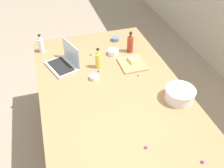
{
  "coord_description": "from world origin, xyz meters",
  "views": [
    {
      "loc": [
        1.51,
        -0.45,
        2.27
      ],
      "look_at": [
        0.0,
        0.0,
        0.95
      ],
      "focal_mm": 39.37,
      "sensor_mm": 36.0,
      "label": 1
    }
  ],
  "objects_px": {
    "butter_stick_left": "(131,60)",
    "ramekin_small": "(115,39)",
    "laptop": "(65,62)",
    "ramekin_medium": "(94,77)",
    "mixing_bowl_large": "(180,94)",
    "bottle_oil": "(98,60)",
    "bottle_vinegar": "(41,45)",
    "cutting_board": "(132,64)",
    "ramekin_wide": "(113,52)",
    "bottle_soy": "(130,44)"
  },
  "relations": [
    {
      "from": "bottle_vinegar",
      "to": "cutting_board",
      "type": "xyz_separation_m",
      "value": [
        0.49,
        0.81,
        -0.07
      ]
    },
    {
      "from": "butter_stick_left",
      "to": "ramekin_small",
      "type": "distance_m",
      "value": 0.46
    },
    {
      "from": "bottle_soy",
      "to": "butter_stick_left",
      "type": "xyz_separation_m",
      "value": [
        0.2,
        -0.06,
        -0.05
      ]
    },
    {
      "from": "cutting_board",
      "to": "bottle_oil",
      "type": "bearing_deg",
      "value": -99.37
    },
    {
      "from": "laptop",
      "to": "bottle_oil",
      "type": "relative_size",
      "value": 1.79
    },
    {
      "from": "mixing_bowl_large",
      "to": "bottle_oil",
      "type": "height_order",
      "value": "bottle_oil"
    },
    {
      "from": "laptop",
      "to": "bottle_oil",
      "type": "bearing_deg",
      "value": 69.4
    },
    {
      "from": "mixing_bowl_large",
      "to": "bottle_vinegar",
      "type": "bearing_deg",
      "value": -136.32
    },
    {
      "from": "laptop",
      "to": "ramekin_medium",
      "type": "relative_size",
      "value": 4.68
    },
    {
      "from": "mixing_bowl_large",
      "to": "ramekin_wide",
      "type": "relative_size",
      "value": 2.26
    },
    {
      "from": "bottle_soy",
      "to": "bottle_oil",
      "type": "height_order",
      "value": "bottle_soy"
    },
    {
      "from": "bottle_oil",
      "to": "butter_stick_left",
      "type": "height_order",
      "value": "bottle_oil"
    },
    {
      "from": "ramekin_wide",
      "to": "mixing_bowl_large",
      "type": "bearing_deg",
      "value": 21.82
    },
    {
      "from": "bottle_vinegar",
      "to": "butter_stick_left",
      "type": "xyz_separation_m",
      "value": [
        0.46,
        0.81,
        -0.04
      ]
    },
    {
      "from": "bottle_oil",
      "to": "cutting_board",
      "type": "bearing_deg",
      "value": 80.63
    },
    {
      "from": "cutting_board",
      "to": "ramekin_wide",
      "type": "bearing_deg",
      "value": -152.14
    },
    {
      "from": "bottle_vinegar",
      "to": "cutting_board",
      "type": "height_order",
      "value": "bottle_vinegar"
    },
    {
      "from": "ramekin_small",
      "to": "mixing_bowl_large",
      "type": "bearing_deg",
      "value": 11.57
    },
    {
      "from": "bottle_soy",
      "to": "butter_stick_left",
      "type": "relative_size",
      "value": 2.0
    },
    {
      "from": "bottle_oil",
      "to": "cutting_board",
      "type": "xyz_separation_m",
      "value": [
        0.05,
        0.32,
        -0.07
      ]
    },
    {
      "from": "mixing_bowl_large",
      "to": "ramekin_medium",
      "type": "height_order",
      "value": "mixing_bowl_large"
    },
    {
      "from": "mixing_bowl_large",
      "to": "ramekin_wide",
      "type": "distance_m",
      "value": 0.85
    },
    {
      "from": "bottle_oil",
      "to": "cutting_board",
      "type": "relative_size",
      "value": 0.78
    },
    {
      "from": "cutting_board",
      "to": "ramekin_medium",
      "type": "relative_size",
      "value": 3.37
    },
    {
      "from": "mixing_bowl_large",
      "to": "bottle_oil",
      "type": "distance_m",
      "value": 0.8
    },
    {
      "from": "butter_stick_left",
      "to": "ramekin_wide",
      "type": "bearing_deg",
      "value": -149.09
    },
    {
      "from": "laptop",
      "to": "mixing_bowl_large",
      "type": "relative_size",
      "value": 1.52
    },
    {
      "from": "butter_stick_left",
      "to": "cutting_board",
      "type": "bearing_deg",
      "value": 0.0
    },
    {
      "from": "bottle_soy",
      "to": "butter_stick_left",
      "type": "bearing_deg",
      "value": -16.41
    },
    {
      "from": "butter_stick_left",
      "to": "ramekin_small",
      "type": "relative_size",
      "value": 1.38
    },
    {
      "from": "bottle_oil",
      "to": "mixing_bowl_large",
      "type": "bearing_deg",
      "value": 39.95
    },
    {
      "from": "bottle_vinegar",
      "to": "ramekin_small",
      "type": "bearing_deg",
      "value": 89.62
    },
    {
      "from": "bottle_oil",
      "to": "ramekin_medium",
      "type": "xyz_separation_m",
      "value": [
        0.16,
        -0.08,
        -0.06
      ]
    },
    {
      "from": "ramekin_wide",
      "to": "bottle_vinegar",
      "type": "bearing_deg",
      "value": -110.97
    },
    {
      "from": "mixing_bowl_large",
      "to": "cutting_board",
      "type": "distance_m",
      "value": 0.6
    },
    {
      "from": "bottle_vinegar",
      "to": "ramekin_small",
      "type": "height_order",
      "value": "bottle_vinegar"
    },
    {
      "from": "bottle_soy",
      "to": "laptop",
      "type": "bearing_deg",
      "value": -84.51
    },
    {
      "from": "butter_stick_left",
      "to": "bottle_soy",
      "type": "bearing_deg",
      "value": 163.59
    },
    {
      "from": "laptop",
      "to": "bottle_vinegar",
      "type": "distance_m",
      "value": 0.38
    },
    {
      "from": "cutting_board",
      "to": "ramekin_wide",
      "type": "relative_size",
      "value": 2.47
    },
    {
      "from": "ramekin_medium",
      "to": "bottle_soy",
      "type": "bearing_deg",
      "value": 126.47
    },
    {
      "from": "bottle_soy",
      "to": "ramekin_medium",
      "type": "height_order",
      "value": "bottle_soy"
    },
    {
      "from": "bottle_oil",
      "to": "ramekin_wide",
      "type": "distance_m",
      "value": 0.27
    },
    {
      "from": "ramekin_medium",
      "to": "bottle_vinegar",
      "type": "bearing_deg",
      "value": -145.73
    },
    {
      "from": "ramekin_medium",
      "to": "bottle_oil",
      "type": "bearing_deg",
      "value": 153.61
    },
    {
      "from": "mixing_bowl_large",
      "to": "ramekin_medium",
      "type": "bearing_deg",
      "value": -127.2
    },
    {
      "from": "mixing_bowl_large",
      "to": "ramekin_small",
      "type": "height_order",
      "value": "mixing_bowl_large"
    },
    {
      "from": "bottle_vinegar",
      "to": "ramekin_medium",
      "type": "height_order",
      "value": "bottle_vinegar"
    },
    {
      "from": "bottle_vinegar",
      "to": "mixing_bowl_large",
      "type": "bearing_deg",
      "value": 43.68
    },
    {
      "from": "bottle_vinegar",
      "to": "cutting_board",
      "type": "bearing_deg",
      "value": 58.78
    }
  ]
}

